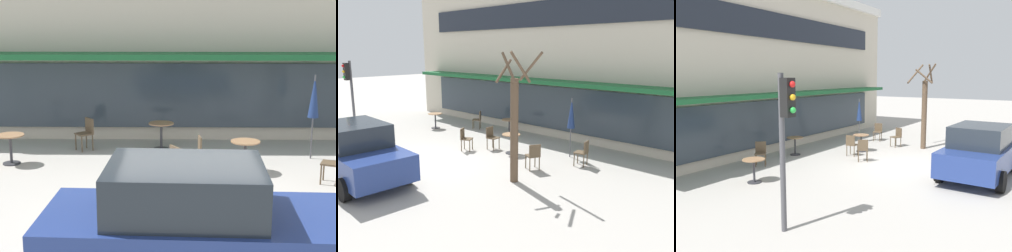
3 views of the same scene
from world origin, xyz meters
The scene contains 14 objects.
ground_plane centered at (0.00, 0.00, 0.00)m, with size 80.00×80.00×0.00m, color #ADA8A0.
building_facade centered at (0.00, 9.97, 3.77)m, with size 18.40×9.10×7.55m.
cafe_table_near_wall centered at (-4.41, 3.35, 0.52)m, with size 0.70×0.70×0.76m.
cafe_table_streetside centered at (1.41, 2.77, 0.52)m, with size 0.70×0.70×0.76m.
cafe_table_by_tree centered at (-0.66, 4.82, 0.52)m, with size 0.70×0.70×0.76m.
patio_umbrella_green_folded centered at (3.29, 3.96, 1.63)m, with size 0.28×0.28×2.20m.
cafe_chair_0 centered at (0.42, 2.68, 0.53)m, with size 0.44×0.44×0.89m.
cafe_chair_1 centered at (-0.18, 1.80, 0.53)m, with size 0.55×0.55×0.89m.
cafe_chair_2 centered at (3.26, 1.88, 0.53)m, with size 0.53×0.53×0.89m.
cafe_chair_3 centered at (4.21, 3.37, 0.53)m, with size 0.47×0.47×0.89m.
cafe_chair_4 centered at (-2.74, 4.75, 0.53)m, with size 0.56×0.56×0.89m.
parked_sedan centered at (-0.02, -2.53, 0.88)m, with size 4.27×2.15×1.76m.
street_tree centered at (3.51, 0.68, 1.80)m, with size 1.19×1.19×3.88m.
traffic_light_pole centered at (-6.56, 0.08, 2.30)m, with size 0.26×0.44×3.40m.
Camera 2 is at (10.43, -6.79, 3.92)m, focal length 38.00 mm.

